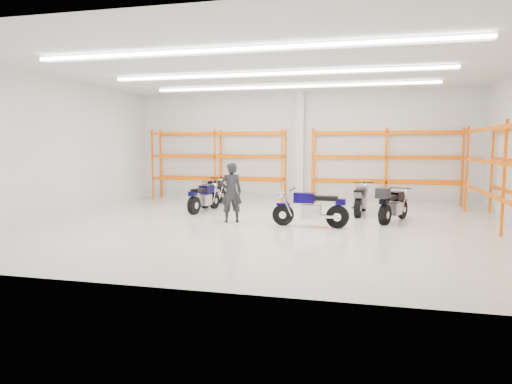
% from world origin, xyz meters
% --- Properties ---
extents(ground, '(14.00, 14.00, 0.00)m').
position_xyz_m(ground, '(0.00, 0.00, 0.00)').
color(ground, beige).
rests_on(ground, ground).
extents(room_shell, '(14.02, 12.02, 4.51)m').
position_xyz_m(room_shell, '(0.00, 0.03, 3.28)').
color(room_shell, silver).
rests_on(room_shell, ground).
extents(motorcycle_main, '(2.22, 0.74, 1.09)m').
position_xyz_m(motorcycle_main, '(1.22, 0.21, 0.51)').
color(motorcycle_main, black).
rests_on(motorcycle_main, ground).
extents(motorcycle_back_a, '(0.71, 2.15, 1.06)m').
position_xyz_m(motorcycle_back_a, '(-3.12, 3.88, 0.49)').
color(motorcycle_back_a, black).
rests_on(motorcycle_back_a, ground).
extents(motorcycle_back_b, '(0.75, 2.08, 1.03)m').
position_xyz_m(motorcycle_back_b, '(-2.89, 2.26, 0.48)').
color(motorcycle_back_b, black).
rests_on(motorcycle_back_b, ground).
extents(motorcycle_back_c, '(0.72, 2.17, 1.07)m').
position_xyz_m(motorcycle_back_c, '(2.50, 2.91, 0.50)').
color(motorcycle_back_c, black).
rests_on(motorcycle_back_c, ground).
extents(motorcycle_back_d, '(1.12, 2.05, 1.10)m').
position_xyz_m(motorcycle_back_d, '(3.44, 1.53, 0.53)').
color(motorcycle_back_d, black).
rests_on(motorcycle_back_d, ground).
extents(standing_man, '(0.79, 0.69, 1.83)m').
position_xyz_m(standing_man, '(-1.30, 0.42, 0.91)').
color(standing_man, black).
rests_on(standing_man, ground).
extents(structural_column, '(0.32, 0.32, 4.50)m').
position_xyz_m(structural_column, '(0.00, 5.82, 2.25)').
color(structural_column, white).
rests_on(structural_column, ground).
extents(pallet_racking_back_left, '(5.67, 0.87, 3.00)m').
position_xyz_m(pallet_racking_back_left, '(-3.40, 5.48, 1.79)').
color(pallet_racking_back_left, '#FF4E00').
rests_on(pallet_racking_back_left, ground).
extents(pallet_racking_back_right, '(5.67, 0.87, 3.00)m').
position_xyz_m(pallet_racking_back_right, '(3.40, 5.48, 1.79)').
color(pallet_racking_back_right, '#FF4E00').
rests_on(pallet_racking_back_right, ground).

